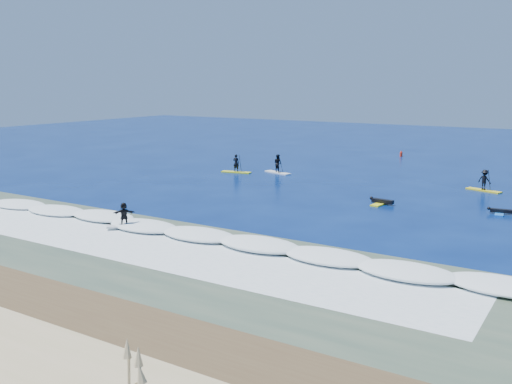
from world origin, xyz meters
The scene contains 12 objects.
ground centered at (0.00, 0.00, 0.00)m, with size 160.00×160.00×0.00m, color #03164A.
wet_sand_strip centered at (0.00, -21.50, 0.00)m, with size 90.00×5.00×0.08m, color #493522.
shallow_water centered at (0.00, -14.00, 0.01)m, with size 90.00×13.00×0.01m, color #354839.
breaking_wave centered at (0.00, -10.00, 0.00)m, with size 40.00×6.00×0.30m, color white.
whitewater centered at (0.00, -13.00, 0.00)m, with size 34.00×5.00×0.02m, color silver.
sup_paddler_left centered at (-10.27, 10.65, 0.64)m, with size 3.03×1.26×2.06m.
sup_paddler_center centered at (-6.70, 12.55, 0.78)m, with size 3.07×1.64×2.10m.
sup_paddler_right centered at (11.96, 13.45, 0.78)m, with size 2.92×1.62×2.00m.
prone_paddler_near centered at (6.69, 4.22, 0.16)m, with size 1.84×2.36×0.48m.
prone_paddler_far centered at (14.47, 5.47, 0.14)m, with size 1.59×2.05×0.42m.
wave_surfer centered at (-3.88, -10.78, 0.84)m, with size 1.91×1.83×1.50m.
marker_buoy centered at (-0.50, 30.86, 0.33)m, with size 0.32×0.32×0.76m.
Camera 1 is at (20.31, -34.62, 8.70)m, focal length 40.00 mm.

